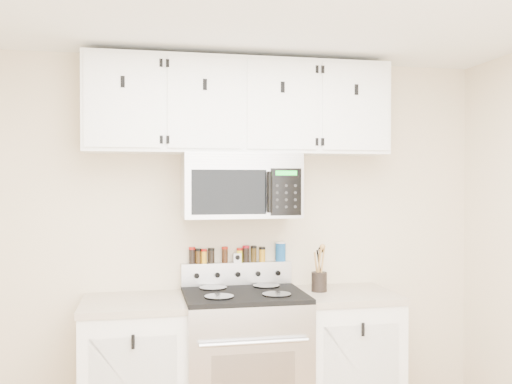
% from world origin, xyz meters
% --- Properties ---
extents(back_wall, '(3.50, 0.01, 2.50)m').
position_xyz_m(back_wall, '(0.00, 1.75, 1.25)').
color(back_wall, beige).
rests_on(back_wall, floor).
extents(range, '(0.76, 0.65, 1.10)m').
position_xyz_m(range, '(0.00, 1.43, 0.49)').
color(range, '#B7B7BA').
rests_on(range, floor).
extents(base_cabinet_left, '(0.64, 0.62, 0.92)m').
position_xyz_m(base_cabinet_left, '(-0.69, 1.45, 0.46)').
color(base_cabinet_left, white).
rests_on(base_cabinet_left, floor).
extents(base_cabinet_right, '(0.64, 0.62, 0.92)m').
position_xyz_m(base_cabinet_right, '(0.69, 1.45, 0.46)').
color(base_cabinet_right, white).
rests_on(base_cabinet_right, floor).
extents(microwave, '(0.76, 0.44, 0.42)m').
position_xyz_m(microwave, '(0.00, 1.55, 1.63)').
color(microwave, '#9E9EA3').
rests_on(microwave, back_wall).
extents(upper_cabinets, '(2.00, 0.35, 0.62)m').
position_xyz_m(upper_cabinets, '(-0.00, 1.58, 2.15)').
color(upper_cabinets, white).
rests_on(upper_cabinets, back_wall).
extents(utensil_crock, '(0.10, 0.10, 0.30)m').
position_xyz_m(utensil_crock, '(0.52, 1.49, 1.00)').
color(utensil_crock, black).
rests_on(utensil_crock, base_cabinet_right).
extents(kitchen_timer, '(0.05, 0.05, 0.06)m').
position_xyz_m(kitchen_timer, '(0.00, 1.71, 1.13)').
color(kitchen_timer, white).
rests_on(kitchen_timer, range).
extents(salt_canister, '(0.07, 0.07, 0.13)m').
position_xyz_m(salt_canister, '(0.31, 1.71, 1.17)').
color(salt_canister, '#155296').
rests_on(salt_canister, range).
extents(spice_jar_0, '(0.05, 0.05, 0.11)m').
position_xyz_m(spice_jar_0, '(-0.31, 1.71, 1.16)').
color(spice_jar_0, black).
rests_on(spice_jar_0, range).
extents(spice_jar_1, '(0.04, 0.04, 0.10)m').
position_xyz_m(spice_jar_1, '(-0.26, 1.71, 1.15)').
color(spice_jar_1, '#3C260E').
rests_on(spice_jar_1, range).
extents(spice_jar_2, '(0.04, 0.04, 0.10)m').
position_xyz_m(spice_jar_2, '(-0.22, 1.71, 1.15)').
color(spice_jar_2, gold).
rests_on(spice_jar_2, range).
extents(spice_jar_3, '(0.05, 0.05, 0.10)m').
position_xyz_m(spice_jar_3, '(-0.18, 1.71, 1.15)').
color(spice_jar_3, black).
rests_on(spice_jar_3, range).
extents(spice_jar_4, '(0.04, 0.04, 0.11)m').
position_xyz_m(spice_jar_4, '(-0.08, 1.71, 1.16)').
color(spice_jar_4, '#381E0D').
rests_on(spice_jar_4, range).
extents(spice_jar_5, '(0.04, 0.04, 0.10)m').
position_xyz_m(spice_jar_5, '(0.02, 1.71, 1.15)').
color(spice_jar_5, yellow).
rests_on(spice_jar_5, range).
extents(spice_jar_6, '(0.05, 0.05, 0.11)m').
position_xyz_m(spice_jar_6, '(0.07, 1.71, 1.16)').
color(spice_jar_6, black).
rests_on(spice_jar_6, range).
extents(spice_jar_7, '(0.04, 0.04, 0.11)m').
position_xyz_m(spice_jar_7, '(0.12, 1.71, 1.16)').
color(spice_jar_7, '#3C2C0E').
rests_on(spice_jar_7, range).
extents(spice_jar_8, '(0.04, 0.04, 0.10)m').
position_xyz_m(spice_jar_8, '(0.18, 1.71, 1.15)').
color(spice_jar_8, '#C78917').
rests_on(spice_jar_8, range).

